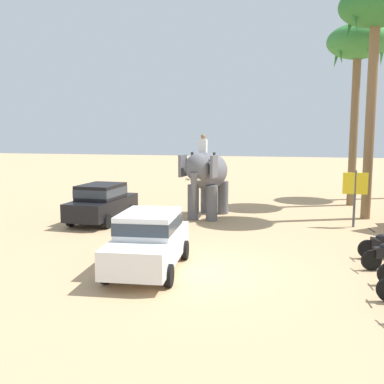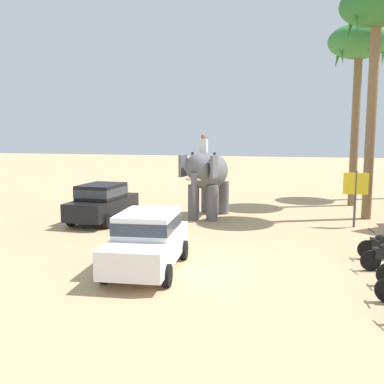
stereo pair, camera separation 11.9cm
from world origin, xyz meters
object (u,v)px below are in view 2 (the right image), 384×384
Objects in this scene: elephant_with_mahout at (208,175)px; palm_tree_left_of_road at (359,48)px; palm_tree_behind_elephant at (377,15)px; car_sedan_foreground at (148,239)px; car_parked_far_side at (102,201)px; signboard_yellow at (356,187)px.

elephant_with_mahout is 0.41× the size of palm_tree_left_of_road.
palm_tree_behind_elephant is (7.18, 1.42, 7.02)m from elephant_with_mahout.
palm_tree_left_of_road is at bearing 62.89° from car_sedan_foreground.
car_sedan_foreground is 7.50m from car_parked_far_side.
signboard_yellow reaches higher than car_sedan_foreground.
palm_tree_behind_elephant reaches higher than palm_tree_left_of_road.
car_parked_far_side is at bearing -153.63° from elephant_with_mahout.
palm_tree_behind_elephant reaches higher than car_parked_far_side.
car_sedan_foreground is 16.93m from palm_tree_left_of_road.
elephant_with_mahout is (0.02, 8.28, 1.06)m from car_sedan_foreground.
car_parked_far_side is 14.49m from palm_tree_behind_elephant.
palm_tree_left_of_road reaches higher than car_sedan_foreground.
elephant_with_mahout is at bearing 174.19° from signboard_yellow.
palm_tree_behind_elephant is 1.08× the size of palm_tree_left_of_road.
car_sedan_foreground is at bearing -55.08° from car_parked_far_side.
car_parked_far_side is (-4.29, 6.15, 0.00)m from car_sedan_foreground.
palm_tree_behind_elephant is 7.64m from signboard_yellow.
signboard_yellow is (6.44, -0.65, -0.30)m from elephant_with_mahout.
elephant_with_mahout is at bearing -168.84° from palm_tree_behind_elephant.
palm_tree_behind_elephant is (11.49, 3.55, 8.08)m from car_parked_far_side.
signboard_yellow is at bearing 49.76° from car_sedan_foreground.
car_sedan_foreground is at bearing -130.24° from signboard_yellow.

